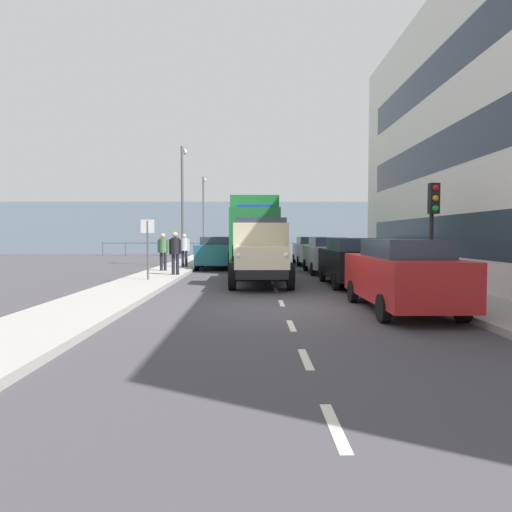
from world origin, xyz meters
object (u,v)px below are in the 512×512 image
at_px(car_black_kerbside_1, 351,261).
at_px(car_navy_oppositeside_1, 224,249).
at_px(pedestrian_couple_a, 175,249).
at_px(lorry_cargo_green, 254,231).
at_px(car_silver_kerbside_2, 326,254).
at_px(car_teal_oppositeside_0, 216,252).
at_px(pedestrian_strolling, 184,247).
at_px(lamp_post_promenade, 183,195).
at_px(car_red_kerbside_near, 401,274).
at_px(lamp_post_far, 204,209).
at_px(truck_vintage_cream, 261,253).
at_px(street_sign, 148,239).
at_px(traffic_light_near, 433,213).
at_px(pedestrian_in_dark_coat, 163,249).
at_px(car_white_kerbside_3, 310,250).

bearing_deg(car_black_kerbside_1, car_navy_oppositeside_1, -69.16).
bearing_deg(pedestrian_couple_a, lorry_cargo_green, -120.10).
height_order(car_silver_kerbside_2, car_navy_oppositeside_1, same).
xyz_separation_m(car_teal_oppositeside_0, pedestrian_strolling, (1.61, 0.83, 0.28)).
xyz_separation_m(pedestrian_couple_a, lamp_post_promenade, (0.83, -7.50, 2.98)).
bearing_deg(lamp_post_promenade, car_red_kerbside_near, 115.80).
bearing_deg(lamp_post_far, car_black_kerbside_1, 109.12).
height_order(car_teal_oppositeside_0, lamp_post_promenade, lamp_post_promenade).
xyz_separation_m(truck_vintage_cream, lamp_post_promenade, (4.39, -10.29, 3.02)).
xyz_separation_m(truck_vintage_cream, lamp_post_far, (4.46, -22.16, 2.91)).
distance_m(car_teal_oppositeside_0, lamp_post_promenade, 4.39).
bearing_deg(pedestrian_couple_a, street_sign, 71.99).
bearing_deg(truck_vintage_cream, traffic_light_near, 150.88).
xyz_separation_m(car_teal_oppositeside_0, car_navy_oppositeside_1, (0.00, -6.15, -0.00)).
relative_size(pedestrian_couple_a, pedestrian_strolling, 1.04).
distance_m(car_navy_oppositeside_1, pedestrian_couple_a, 11.74).
bearing_deg(pedestrian_in_dark_coat, car_red_kerbside_near, 126.48).
height_order(lorry_cargo_green, lamp_post_promenade, lamp_post_promenade).
relative_size(pedestrian_in_dark_coat, lamp_post_far, 0.26).
bearing_deg(car_navy_oppositeside_1, car_white_kerbside_3, 150.30).
xyz_separation_m(car_silver_kerbside_2, pedestrian_couple_a, (6.80, 2.47, 0.32)).
height_order(car_silver_kerbside_2, car_white_kerbside_3, same).
relative_size(car_white_kerbside_3, car_navy_oppositeside_1, 1.06).
height_order(car_black_kerbside_1, lamp_post_far, lamp_post_far).
height_order(car_teal_oppositeside_0, street_sign, street_sign).
relative_size(car_silver_kerbside_2, pedestrian_in_dark_coat, 2.52).
bearing_deg(pedestrian_in_dark_coat, pedestrian_strolling, -104.25).
xyz_separation_m(pedestrian_in_dark_coat, pedestrian_strolling, (-0.63, -2.47, -0.01)).
relative_size(lorry_cargo_green, lamp_post_promenade, 1.20).
height_order(lorry_cargo_green, car_red_kerbside_near, lorry_cargo_green).
xyz_separation_m(pedestrian_strolling, street_sign, (0.34, 6.74, 0.51)).
bearing_deg(pedestrian_in_dark_coat, traffic_light_near, 140.75).
distance_m(car_navy_oppositeside_1, lamp_post_promenade, 5.72).
bearing_deg(lorry_cargo_green, pedestrian_strolling, 17.12).
bearing_deg(truck_vintage_cream, street_sign, -9.76).
bearing_deg(traffic_light_near, car_silver_kerbside_2, -77.33).
xyz_separation_m(pedestrian_couple_a, traffic_light_near, (-8.61, 5.61, 1.26)).
distance_m(car_silver_kerbside_2, lamp_post_promenade, 9.71).
xyz_separation_m(car_silver_kerbside_2, street_sign, (7.47, 4.54, 0.79)).
bearing_deg(car_white_kerbside_3, pedestrian_in_dark_coat, 39.16).
height_order(car_silver_kerbside_2, pedestrian_in_dark_coat, pedestrian_in_dark_coat).
bearing_deg(car_red_kerbside_near, car_black_kerbside_1, -90.00).
bearing_deg(car_silver_kerbside_2, pedestrian_in_dark_coat, 1.95).
relative_size(car_black_kerbside_1, traffic_light_near, 1.39).
relative_size(car_red_kerbside_near, street_sign, 2.01).
xyz_separation_m(car_teal_oppositeside_0, traffic_light_near, (-7.33, 11.12, 1.58)).
bearing_deg(lorry_cargo_green, lamp_post_promenade, -21.80).
bearing_deg(car_black_kerbside_1, lorry_cargo_green, -68.39).
relative_size(car_teal_oppositeside_0, car_navy_oppositeside_1, 1.03).
xyz_separation_m(pedestrian_couple_a, lamp_post_far, (0.90, -19.37, 2.87)).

